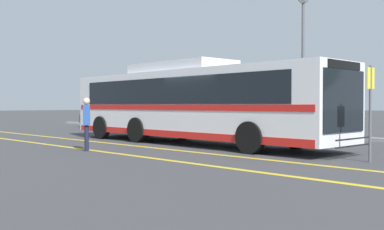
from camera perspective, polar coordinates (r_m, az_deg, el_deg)
name	(u,v)px	position (r m, az deg, el deg)	size (l,w,h in m)	color
ground_plane	(208,146)	(16.44, 2.04, -3.95)	(220.00, 220.00, 0.00)	#38383A
lane_strip_0	(148,147)	(15.99, -5.61, -4.09)	(0.20, 32.63, 0.01)	gold
lane_strip_1	(100,151)	(14.82, -11.59, -4.54)	(0.20, 32.63, 0.01)	gold
curb_strip	(281,134)	(22.11, 11.18, -2.44)	(40.63, 0.36, 0.15)	#99999E
transit_bus	(192,102)	(17.40, -0.04, 1.63)	(13.01, 3.01, 3.18)	silver
parked_car_0	(106,118)	(29.71, -10.85, -0.33)	(4.35, 1.98, 1.33)	#335B33
parked_car_1	(175,120)	(24.12, -2.22, -0.63)	(4.88, 2.11, 1.36)	olive
pedestrian_0	(87,121)	(15.07, -13.24, -0.69)	(0.47, 0.41, 1.73)	#191E38
bus_stop_sign	(370,101)	(12.59, 21.70, 1.61)	(0.07, 0.40, 2.53)	#59595E
street_lamp	(303,26)	(22.63, 13.93, 10.86)	(0.57, 0.57, 6.96)	#59595E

